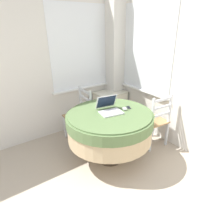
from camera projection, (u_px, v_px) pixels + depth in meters
name	position (u px, v px, depth m)	size (l,w,h in m)	color
corner_room_shell	(110.00, 72.00, 2.74)	(4.57, 4.82, 2.55)	silver
round_dining_table	(110.00, 124.00, 2.79)	(1.21, 1.21, 0.77)	#4C3D2D
laptop	(109.00, 109.00, 2.73)	(0.35, 0.36, 0.22)	silver
computer_mouse	(125.00, 109.00, 2.80)	(0.05, 0.08, 0.04)	silver
cell_phone	(129.00, 107.00, 2.88)	(0.09, 0.11, 0.01)	#2D2D33
dining_chair_near_back_window	(80.00, 116.00, 3.42)	(0.40, 0.42, 0.90)	#A87F51
dining_chair_near_right_window	(155.00, 121.00, 3.22)	(0.45, 0.42, 0.90)	#A87F51
corner_cabinet	(111.00, 107.00, 4.07)	(0.60, 0.43, 0.64)	silver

